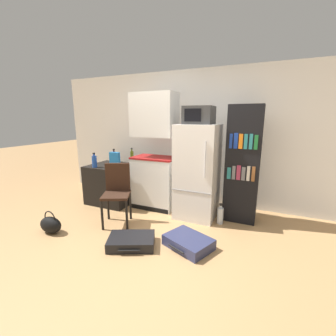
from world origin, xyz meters
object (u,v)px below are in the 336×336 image
at_px(side_table, 112,183).
at_px(chair, 117,188).
at_px(bottle_wine_dark, 114,157).
at_px(suitcase_small_flat, 131,241).
at_px(microwave, 199,115).
at_px(kitchen_hutch, 155,156).
at_px(bookshelf, 243,165).
at_px(handbag, 51,225).
at_px(water_bottle_front, 220,215).
at_px(refrigerator, 197,172).
at_px(bowl, 122,165).
at_px(bottle_olive_oil, 132,157).
at_px(suitcase_large_flat, 188,242).
at_px(bottle_blue_soda, 94,161).
at_px(cereal_box, 115,161).

height_order(side_table, chair, chair).
xyz_separation_m(bottle_wine_dark, suitcase_small_flat, (1.35, -1.47, -0.79)).
height_order(microwave, bottle_wine_dark, microwave).
xyz_separation_m(kitchen_hutch, bookshelf, (1.51, 0.07, -0.04)).
relative_size(handbag, water_bottle_front, 1.08).
xyz_separation_m(refrigerator, suitcase_small_flat, (-0.50, -1.26, -0.71)).
xyz_separation_m(bowl, chair, (0.43, -0.74, -0.20)).
bearing_deg(bottle_olive_oil, bookshelf, -2.65).
distance_m(side_table, chair, 0.96).
height_order(bookshelf, bowl, bookshelf).
relative_size(bottle_olive_oil, water_bottle_front, 0.94).
relative_size(bottle_wine_dark, suitcase_large_flat, 0.39).
bearing_deg(bottle_wine_dark, chair, -51.37).
relative_size(suitcase_small_flat, handbag, 1.95).
bearing_deg(bowl, microwave, 0.05).
bearing_deg(bottle_blue_soda, microwave, 10.05).
distance_m(bookshelf, bottle_blue_soda, 2.60).
height_order(side_table, water_bottle_front, side_table).
xyz_separation_m(refrigerator, handbag, (-1.76, -1.44, -0.65)).
relative_size(bottle_olive_oil, handbag, 0.87).
bearing_deg(microwave, suitcase_small_flat, -111.57).
bearing_deg(bottle_olive_oil, suitcase_small_flat, -58.20).
xyz_separation_m(bowl, cereal_box, (0.07, -0.28, 0.13)).
bearing_deg(bookshelf, handbag, -147.00).
xyz_separation_m(microwave, bookshelf, (0.69, 0.15, -0.76)).
bearing_deg(handbag, bowl, 80.13).
height_order(refrigerator, cereal_box, refrigerator).
bearing_deg(suitcase_large_flat, kitchen_hutch, 156.72).
distance_m(cereal_box, chair, 0.67).
distance_m(bookshelf, suitcase_large_flat, 1.50).
height_order(microwave, bottle_blue_soda, microwave).
distance_m(bottle_wine_dark, suitcase_small_flat, 2.15).
distance_m(refrigerator, bottle_wine_dark, 1.86).
relative_size(kitchen_hutch, bowl, 15.97).
bearing_deg(refrigerator, bottle_wine_dark, 173.25).
bearing_deg(kitchen_hutch, handbag, -121.61).
xyz_separation_m(side_table, cereal_box, (0.27, -0.24, 0.52)).
height_order(bottle_blue_soda, bottle_wine_dark, bottle_wine_dark).
xyz_separation_m(microwave, chair, (-1.07, -0.74, -1.11)).
distance_m(bowl, suitcase_large_flat, 2.08).
distance_m(kitchen_hutch, water_bottle_front, 1.52).
bearing_deg(bottle_blue_soda, bowl, 42.36).
bearing_deg(refrigerator, side_table, -178.37).
xyz_separation_m(side_table, bookshelf, (2.40, 0.20, 0.55)).
distance_m(microwave, bottle_olive_oil, 1.66).
relative_size(cereal_box, water_bottle_front, 0.90).
xyz_separation_m(microwave, suitcase_small_flat, (-0.50, -1.25, -1.61)).
xyz_separation_m(bottle_blue_soda, suitcase_small_flat, (1.37, -0.92, -0.79)).
relative_size(refrigerator, suitcase_large_flat, 2.23).
relative_size(refrigerator, cereal_box, 5.13).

